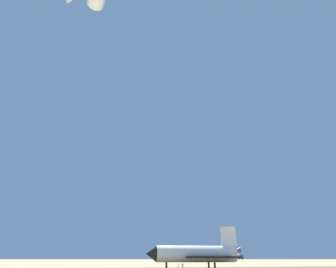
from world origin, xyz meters
name	(u,v)px	position (x,y,z in m)	size (l,w,h in m)	color
space_shuttle	(195,254)	(2.61, -2.39, 5.35)	(38.79, 26.69, 15.80)	white
ground_crew_near_nose	(183,265)	(6.65, -16.97, 0.94)	(0.57, 0.41, 1.73)	#194799
ground_crew_mid_fuselage	(178,265)	(8.52, -18.01, 0.94)	(0.37, 0.61, 1.73)	yellow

